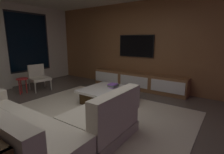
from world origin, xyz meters
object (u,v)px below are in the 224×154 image
(coffee_table, at_px, (108,96))
(book_stack_on_coffee_table, at_px, (113,86))
(sectional_couch, at_px, (36,128))
(side_stool, at_px, (22,81))
(mounted_tv, at_px, (136,46))
(accent_chair_near_window, at_px, (38,76))
(media_console, at_px, (138,81))

(coffee_table, xyz_separation_m, book_stack_on_coffee_table, (0.17, -0.03, 0.22))
(sectional_couch, relative_size, side_stool, 5.43)
(side_stool, bearing_deg, mounted_tv, -42.17)
(accent_chair_near_window, relative_size, media_console, 0.25)
(coffee_table, distance_m, media_console, 1.53)
(coffee_table, bearing_deg, media_console, -1.99)
(book_stack_on_coffee_table, xyz_separation_m, mounted_tv, (1.54, 0.17, 0.94))
(sectional_couch, height_order, coffee_table, sectional_couch)
(coffee_table, distance_m, book_stack_on_coffee_table, 0.28)
(book_stack_on_coffee_table, distance_m, accent_chair_near_window, 2.56)
(accent_chair_near_window, xyz_separation_m, side_stool, (-0.54, -0.03, -0.06))
(book_stack_on_coffee_table, xyz_separation_m, side_stool, (-1.01, 2.49, -0.04))
(accent_chair_near_window, bearing_deg, book_stack_on_coffee_table, -79.38)
(mounted_tv, bearing_deg, side_stool, 137.83)
(sectional_couch, relative_size, coffee_table, 2.16)
(side_stool, bearing_deg, coffee_table, -71.13)
(accent_chair_near_window, bearing_deg, media_console, -54.20)
(coffee_table, height_order, mounted_tv, mounted_tv)
(accent_chair_near_window, bearing_deg, coffee_table, -83.08)
(media_console, bearing_deg, accent_chair_near_window, 125.80)
(coffee_table, bearing_deg, mounted_tv, 4.82)
(sectional_couch, distance_m, side_stool, 2.93)
(side_stool, bearing_deg, sectional_couch, -114.58)
(coffee_table, height_order, accent_chair_near_window, accent_chair_near_window)
(accent_chair_near_window, height_order, media_console, accent_chair_near_window)
(accent_chair_near_window, xyz_separation_m, media_console, (1.83, -2.54, -0.18))
(side_stool, bearing_deg, book_stack_on_coffee_table, -67.90)
(accent_chair_near_window, relative_size, side_stool, 1.70)
(book_stack_on_coffee_table, relative_size, accent_chair_near_window, 0.32)
(mounted_tv, bearing_deg, sectional_couch, -174.69)
(mounted_tv, bearing_deg, coffee_table, -175.18)
(coffee_table, xyz_separation_m, accent_chair_near_window, (-0.30, 2.49, 0.25))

